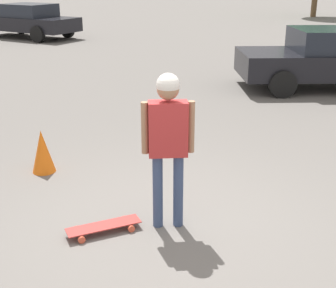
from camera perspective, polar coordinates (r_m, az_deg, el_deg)
name	(u,v)px	position (r m, az deg, el deg)	size (l,w,h in m)	color
ground_plane	(168,225)	(5.50, 0.00, -9.86)	(220.00, 220.00, 0.00)	slate
person	(168,131)	(5.03, 0.00, 1.54)	(0.57, 0.26, 1.78)	#38476B
skateboard	(104,226)	(5.38, -7.84, -9.93)	(0.86, 0.39, 0.09)	#A5332D
car_parked_near	(329,58)	(12.47, 19.01, 9.88)	(4.62, 2.67, 1.47)	black
car_parked_far	(28,20)	(22.27, -16.68, 14.25)	(4.68, 4.54, 1.47)	black
traffic_cone	(43,151)	(7.01, -15.05, -0.87)	(0.34, 0.34, 0.64)	orange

